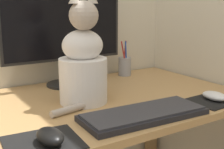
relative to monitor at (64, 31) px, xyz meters
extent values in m
cube|color=tan|center=(0.03, -0.26, -0.26)|extent=(1.14, 0.71, 0.02)
cube|color=olive|center=(0.56, 0.06, -0.62)|extent=(0.05, 0.05, 0.71)
cylinder|color=black|center=(0.00, 0.00, -0.24)|extent=(0.17, 0.17, 0.01)
cylinder|color=black|center=(0.00, 0.00, -0.18)|extent=(0.04, 0.04, 0.11)
cube|color=black|center=(0.00, 0.00, 0.03)|extent=(0.55, 0.02, 0.31)
cube|color=black|center=(0.00, -0.01, 0.03)|extent=(0.53, 0.00, 0.28)
cube|color=black|center=(0.05, -0.51, -0.23)|extent=(0.43, 0.19, 0.02)
cube|color=#333338|center=(0.05, -0.51, -0.22)|extent=(0.41, 0.17, 0.01)
cube|color=black|center=(-0.30, -0.51, -0.24)|extent=(0.21, 0.19, 0.00)
cube|color=black|center=(0.37, -0.51, -0.24)|extent=(0.18, 0.16, 0.00)
ellipsoid|color=black|center=(-0.28, -0.53, -0.22)|extent=(0.07, 0.11, 0.04)
ellipsoid|color=white|center=(0.38, -0.51, -0.22)|extent=(0.07, 0.10, 0.03)
cylinder|color=white|center=(-0.04, -0.26, -0.16)|extent=(0.20, 0.20, 0.17)
ellipsoid|color=white|center=(-0.04, -0.26, -0.03)|extent=(0.17, 0.15, 0.11)
sphere|color=#B2A393|center=(-0.04, -0.28, 0.08)|extent=(0.12, 0.12, 0.10)
cylinder|color=#B2A393|center=(-0.10, -0.33, -0.23)|extent=(0.23, 0.07, 0.03)
cylinder|color=#99999E|center=(0.34, 0.02, -0.20)|extent=(0.06, 0.06, 0.09)
cylinder|color=red|center=(0.34, 0.03, -0.14)|extent=(0.02, 0.01, 0.14)
cylinder|color=#1E47B2|center=(0.34, 0.01, -0.14)|extent=(0.01, 0.01, 0.14)
cylinder|color=red|center=(0.33, 0.01, -0.14)|extent=(0.02, 0.03, 0.14)
camera|label=1|loc=(-0.55, -1.26, 0.12)|focal=50.00mm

